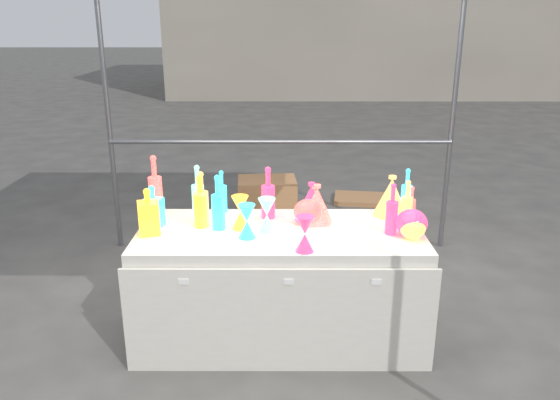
{
  "coord_description": "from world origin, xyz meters",
  "views": [
    {
      "loc": [
        0.01,
        -3.23,
        2.02
      ],
      "look_at": [
        0.0,
        0.0,
        0.95
      ],
      "focal_mm": 35.0,
      "sensor_mm": 36.0,
      "label": 1
    }
  ],
  "objects_px": {
    "display_table": "(280,284)",
    "decanter_0": "(148,211)",
    "lampshade_0": "(314,202)",
    "cardboard_box_closed": "(267,199)",
    "bottle_0": "(158,195)"
  },
  "relations": [
    {
      "from": "display_table",
      "to": "lampshade_0",
      "type": "distance_m",
      "value": 0.58
    },
    {
      "from": "display_table",
      "to": "decanter_0",
      "type": "height_order",
      "value": "decanter_0"
    },
    {
      "from": "bottle_0",
      "to": "lampshade_0",
      "type": "xyz_separation_m",
      "value": [
        1.06,
        -0.11,
        -0.02
      ]
    },
    {
      "from": "decanter_0",
      "to": "lampshade_0",
      "type": "height_order",
      "value": "decanter_0"
    },
    {
      "from": "display_table",
      "to": "bottle_0",
      "type": "distance_m",
      "value": 1.03
    },
    {
      "from": "decanter_0",
      "to": "bottle_0",
      "type": "bearing_deg",
      "value": 77.73
    },
    {
      "from": "bottle_0",
      "to": "decanter_0",
      "type": "relative_size",
      "value": 0.91
    },
    {
      "from": "display_table",
      "to": "decanter_0",
      "type": "xyz_separation_m",
      "value": [
        -0.81,
        -0.06,
        0.52
      ]
    },
    {
      "from": "bottle_0",
      "to": "decanter_0",
      "type": "height_order",
      "value": "decanter_0"
    },
    {
      "from": "cardboard_box_closed",
      "to": "lampshade_0",
      "type": "xyz_separation_m",
      "value": [
        0.37,
        -2.03,
        0.65
      ]
    },
    {
      "from": "display_table",
      "to": "lampshade_0",
      "type": "relative_size",
      "value": 7.89
    },
    {
      "from": "cardboard_box_closed",
      "to": "display_table",
      "type": "bearing_deg",
      "value": -90.08
    },
    {
      "from": "display_table",
      "to": "bottle_0",
      "type": "height_order",
      "value": "bottle_0"
    },
    {
      "from": "display_table",
      "to": "cardboard_box_closed",
      "type": "distance_m",
      "value": 2.25
    },
    {
      "from": "cardboard_box_closed",
      "to": "lampshade_0",
      "type": "distance_m",
      "value": 2.16
    }
  ]
}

